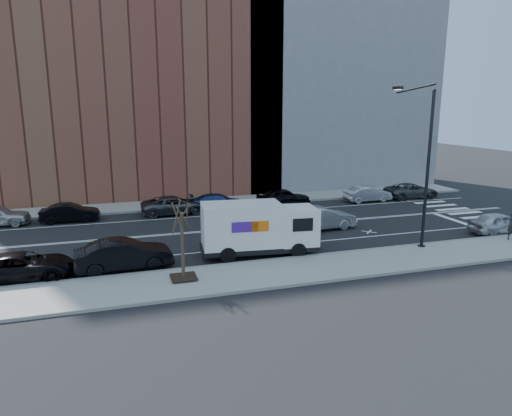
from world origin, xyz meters
TOP-DOWN VIEW (x-y plane):
  - ground at (0.00, 0.00)m, footprint 120.00×120.00m
  - sidewalk_near at (0.00, -8.80)m, footprint 44.00×3.60m
  - sidewalk_far at (0.00, 8.80)m, footprint 44.00×3.60m
  - curb_near at (0.00, -7.00)m, footprint 44.00×0.25m
  - curb_far at (0.00, 7.00)m, footprint 44.00×0.25m
  - crosswalk at (16.00, 0.00)m, footprint 3.00×14.00m
  - road_markings at (0.00, 0.00)m, footprint 40.00×8.60m
  - bldg_brick at (-8.00, 15.60)m, footprint 26.00×10.00m
  - bldg_concrete at (12.00, 15.60)m, footprint 20.00×10.00m
  - streetlight at (7.00, -6.91)m, footprint 0.44×4.02m
  - street_tree at (-7.00, -8.40)m, footprint 1.20×1.20m
  - fedex_van at (-2.42, -5.60)m, footprint 6.66×2.85m
  - far_parked_b at (-13.07, 5.46)m, footprint 4.08×1.53m
  - far_parked_c at (-5.60, 5.67)m, footprint 5.11×2.50m
  - far_parked_d at (-2.08, 5.84)m, footprint 4.75×2.28m
  - far_parked_e at (3.35, 5.75)m, footprint 4.57×2.04m
  - far_parked_f at (11.03, 5.40)m, footprint 4.14×1.49m
  - far_parked_g at (15.60, 5.58)m, footprint 4.93×2.40m
  - driving_sedan at (3.21, -1.78)m, footprint 4.89×2.09m
  - near_parked_rear_a at (-9.61, -5.89)m, footprint 4.90×2.03m
  - near_parked_rear_b at (-14.28, -5.88)m, footprint 4.80×2.23m
  - near_parked_front at (13.89, -6.05)m, footprint 4.06×1.69m

SIDE VIEW (x-z plane):
  - ground at x=0.00m, z-range 0.00..0.00m
  - crosswalk at x=16.00m, z-range 0.00..0.01m
  - road_markings at x=0.00m, z-range 0.00..0.01m
  - sidewalk_near at x=0.00m, z-range 0.00..0.15m
  - sidewalk_far at x=0.00m, z-range 0.00..0.15m
  - curb_near at x=0.00m, z-range 0.00..0.17m
  - curb_far at x=0.00m, z-range 0.00..0.17m
  - far_parked_b at x=-13.07m, z-range 0.00..1.33m
  - near_parked_rear_b at x=-14.28m, z-range 0.00..1.33m
  - far_parked_d at x=-2.08m, z-range 0.00..1.34m
  - far_parked_g at x=15.60m, z-range 0.00..1.35m
  - far_parked_f at x=11.03m, z-range 0.00..1.36m
  - near_parked_front at x=13.89m, z-range 0.00..1.37m
  - far_parked_c at x=-5.60m, z-range 0.00..1.40m
  - far_parked_e at x=3.35m, z-range 0.00..1.53m
  - driving_sedan at x=3.21m, z-range 0.00..1.57m
  - near_parked_rear_a at x=-9.61m, z-range 0.00..1.58m
  - street_tree at x=-7.00m, z-range -0.42..3.33m
  - fedex_van at x=-2.42m, z-range 0.07..3.03m
  - streetlight at x=7.00m, z-range 0.41..9.75m
  - bldg_brick at x=-8.00m, z-range 0.00..22.00m
  - bldg_concrete at x=12.00m, z-range 0.00..26.00m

